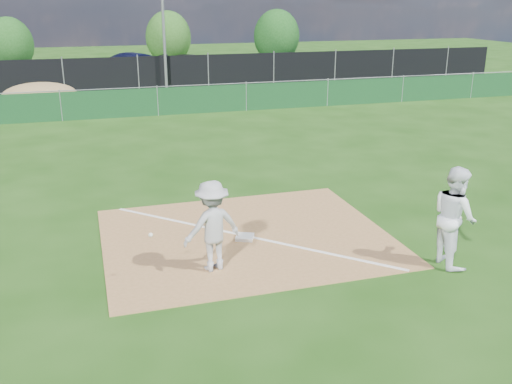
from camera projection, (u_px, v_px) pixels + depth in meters
ground at (177, 142)px, 20.40m from camera, size 90.00×90.00×0.00m
infield_dirt at (246, 237)px, 12.24m from camera, size 6.00×5.00×0.02m
foul_line at (246, 236)px, 12.24m from camera, size 5.01×5.01×0.01m
green_fence at (158, 102)px, 24.73m from camera, size 44.00×0.05×1.20m
dirt_mound at (40, 95)px, 26.53m from camera, size 3.38×2.60×1.17m
black_fence at (138, 73)px, 31.88m from camera, size 46.00×0.04×1.80m
parking_lot at (131, 78)px, 36.70m from camera, size 46.00×9.00×0.01m
light_pole at (163, 15)px, 31.02m from camera, size 0.16×0.16×8.00m
first_base at (245, 237)px, 12.09m from camera, size 0.48×0.48×0.08m
play_at_first at (212, 226)px, 10.50m from camera, size 1.80×0.88×1.73m
runner at (454, 216)px, 10.73m from camera, size 0.82×1.01×1.94m
car_left at (31, 72)px, 34.17m from camera, size 4.28×2.92×1.35m
car_mid at (140, 65)px, 36.36m from camera, size 5.06×3.49×1.58m
car_right at (194, 65)px, 37.84m from camera, size 4.91×3.46×1.32m
tree_left at (9, 44)px, 38.31m from camera, size 3.14×3.14×3.73m
tree_mid at (168, 37)px, 42.79m from camera, size 3.39×3.39×4.02m
tree_right at (277, 36)px, 43.38m from camera, size 3.47×3.47×4.12m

